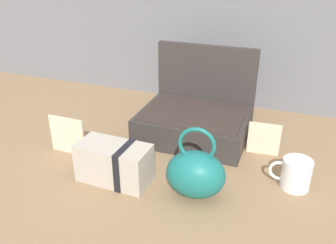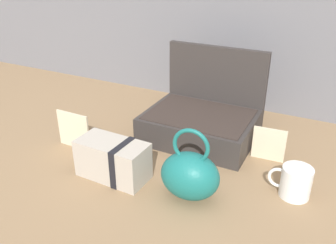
{
  "view_description": "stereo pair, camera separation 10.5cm",
  "coord_description": "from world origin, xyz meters",
  "px_view_note": "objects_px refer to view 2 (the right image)",
  "views": [
    {
      "loc": [
        0.35,
        -0.9,
        0.62
      ],
      "look_at": [
        0.02,
        -0.02,
        0.16
      ],
      "focal_mm": 38.02,
      "sensor_mm": 36.0,
      "label": 1
    },
    {
      "loc": [
        0.44,
        -0.86,
        0.62
      ],
      "look_at": [
        0.02,
        -0.02,
        0.16
      ],
      "focal_mm": 38.02,
      "sensor_mm": 36.0,
      "label": 2
    }
  ],
  "objects_px": {
    "teal_pouch_handbag": "(190,175)",
    "poster_card_right": "(269,144)",
    "open_suitcase": "(203,118)",
    "info_card_left": "(74,130)",
    "coffee_mug": "(295,182)",
    "cream_toiletry_bag": "(114,160)"
  },
  "relations": [
    {
      "from": "poster_card_right",
      "to": "cream_toiletry_bag",
      "type": "bearing_deg",
      "value": -145.67
    },
    {
      "from": "open_suitcase",
      "to": "poster_card_right",
      "type": "distance_m",
      "value": 0.26
    },
    {
      "from": "coffee_mug",
      "to": "poster_card_right",
      "type": "height_order",
      "value": "poster_card_right"
    },
    {
      "from": "coffee_mug",
      "to": "info_card_left",
      "type": "relative_size",
      "value": 0.92
    },
    {
      "from": "cream_toiletry_bag",
      "to": "coffee_mug",
      "type": "bearing_deg",
      "value": 16.66
    },
    {
      "from": "teal_pouch_handbag",
      "to": "info_card_left",
      "type": "distance_m",
      "value": 0.47
    },
    {
      "from": "teal_pouch_handbag",
      "to": "cream_toiletry_bag",
      "type": "relative_size",
      "value": 0.98
    },
    {
      "from": "teal_pouch_handbag",
      "to": "info_card_left",
      "type": "relative_size",
      "value": 1.63
    },
    {
      "from": "open_suitcase",
      "to": "teal_pouch_handbag",
      "type": "bearing_deg",
      "value": -73.67
    },
    {
      "from": "teal_pouch_handbag",
      "to": "info_card_left",
      "type": "bearing_deg",
      "value": 171.21
    },
    {
      "from": "teal_pouch_handbag",
      "to": "poster_card_right",
      "type": "xyz_separation_m",
      "value": [
        0.15,
        0.29,
        -0.02
      ]
    },
    {
      "from": "cream_toiletry_bag",
      "to": "coffee_mug",
      "type": "distance_m",
      "value": 0.52
    },
    {
      "from": "coffee_mug",
      "to": "info_card_left",
      "type": "xyz_separation_m",
      "value": [
        -0.72,
        -0.06,
        0.02
      ]
    },
    {
      "from": "cream_toiletry_bag",
      "to": "teal_pouch_handbag",
      "type": "bearing_deg",
      "value": 3.22
    },
    {
      "from": "teal_pouch_handbag",
      "to": "poster_card_right",
      "type": "relative_size",
      "value": 1.89
    },
    {
      "from": "open_suitcase",
      "to": "teal_pouch_handbag",
      "type": "relative_size",
      "value": 1.78
    },
    {
      "from": "poster_card_right",
      "to": "coffee_mug",
      "type": "bearing_deg",
      "value": -59.38
    },
    {
      "from": "open_suitcase",
      "to": "teal_pouch_handbag",
      "type": "height_order",
      "value": "open_suitcase"
    },
    {
      "from": "open_suitcase",
      "to": "info_card_left",
      "type": "bearing_deg",
      "value": -142.5
    },
    {
      "from": "teal_pouch_handbag",
      "to": "poster_card_right",
      "type": "distance_m",
      "value": 0.33
    },
    {
      "from": "info_card_left",
      "to": "teal_pouch_handbag",
      "type": "bearing_deg",
      "value": -7.99
    },
    {
      "from": "coffee_mug",
      "to": "teal_pouch_handbag",
      "type": "bearing_deg",
      "value": -152.22
    }
  ]
}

